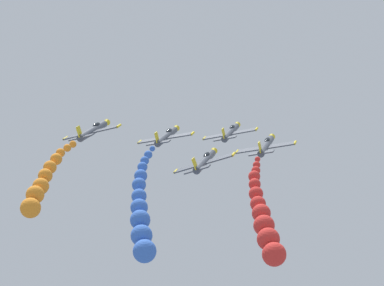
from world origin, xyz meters
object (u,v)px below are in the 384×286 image
Objects in this scene: airplane_left_inner at (167,136)px; airplane_left_outer at (205,161)px; airplane_right_outer at (93,130)px; airplane_lead at (231,132)px; airplane_right_inner at (266,146)px.

airplane_left_outer is at bearing -47.71° from airplane_left_inner.
airplane_left_inner is 12.85m from airplane_right_outer.
airplane_right_outer reaches higher than airplane_left_outer.
airplane_lead is at bearing 42.48° from airplane_right_outer.
airplane_left_inner reaches higher than airplane_lead.
airplane_right_inner reaches higher than airplane_lead.
airplane_right_outer reaches higher than airplane_left_inner.
airplane_right_outer is (-8.85, -8.96, 2.57)m from airplane_left_inner.
airplane_right_inner is at bearing 18.14° from airplane_right_outer.
airplane_lead is 1.00× the size of airplane_left_outer.
airplane_right_inner is at bearing -47.36° from airplane_lead.
airplane_left_inner is at bearing 45.36° from airplane_right_outer.
airplane_right_outer is (-25.25, -8.27, 2.70)m from airplane_right_inner.
airplane_left_inner is 13.42m from airplane_left_outer.
airplane_lead is at bearing 132.64° from airplane_right_inner.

